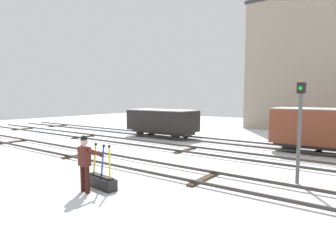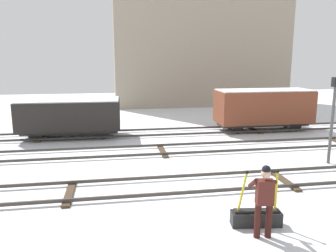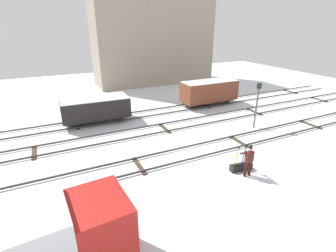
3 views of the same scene
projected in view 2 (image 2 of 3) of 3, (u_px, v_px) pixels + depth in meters
The scene contains 10 objects.
ground_plane at pixel (182, 188), 10.86m from camera, with size 60.00×60.00×0.00m, color silver.
track_main_line at pixel (182, 184), 10.84m from camera, with size 44.00×1.94×0.18m.
track_siding_near at pixel (163, 150), 14.92m from camera, with size 44.00×1.94×0.18m.
track_siding_far at pixel (153, 132), 18.33m from camera, with size 44.00×1.94×0.18m.
switch_lever_frame at pixel (256, 216), 8.38m from camera, with size 1.28×0.52×1.45m.
rail_worker at pixel (264, 197), 7.70m from camera, with size 0.60×0.66×1.76m.
signal_post at pixel (333, 111), 12.94m from camera, with size 0.24×0.32×3.39m.
apartment_building at pixel (200, 38), 29.49m from camera, with size 15.24×5.10×11.57m.
freight_car_far_end at pixel (263, 107), 19.10m from camera, with size 5.35×2.03×2.34m.
freight_car_near_switch at pixel (70, 115), 17.42m from camera, with size 5.15×2.39×2.01m.
Camera 2 is at (-2.13, -10.03, 4.13)m, focal length 35.99 mm.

